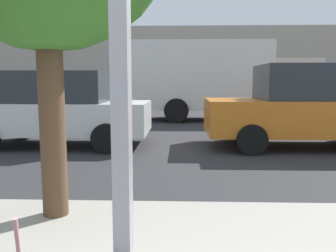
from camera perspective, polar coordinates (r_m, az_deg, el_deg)
The scene contains 5 objects.
ground_plane at distance 9.06m, azimuth 0.92°, elevation -2.33°, with size 60.00×60.00×0.00m, color #2D2D30.
building_facade_far at distance 24.44m, azimuth 1.65°, elevation 9.80°, with size 28.00×1.20×5.19m, color #A89E8E.
parked_car_white at distance 8.60m, azimuth -17.28°, elevation 2.73°, with size 4.20×2.00×1.74m.
parked_car_orange at distance 8.62m, azimuth 21.82°, elevation 2.95°, with size 4.54×2.08×1.89m.
box_truck at distance 13.93m, azimuth 8.35°, elevation 7.71°, with size 6.92×2.44×3.01m.
Camera 1 is at (0.17, -0.93, 1.51)m, focal length 37.41 mm.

